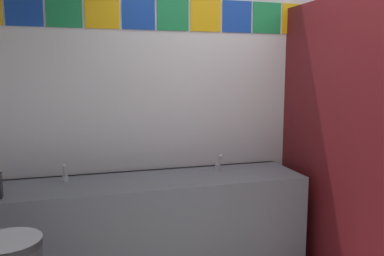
% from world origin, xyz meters
% --- Properties ---
extents(wall_back, '(4.32, 0.09, 2.75)m').
position_xyz_m(wall_back, '(-0.00, 1.45, 1.38)').
color(wall_back, silver).
rests_on(wall_back, ground_plane).
extents(vanity_counter, '(2.34, 0.58, 0.82)m').
position_xyz_m(vanity_counter, '(-0.94, 1.12, 0.42)').
color(vanity_counter, slate).
rests_on(vanity_counter, ground_plane).
extents(faucet_left, '(0.04, 0.10, 0.14)m').
position_xyz_m(faucet_left, '(-1.52, 1.21, 0.88)').
color(faucet_left, silver).
rests_on(faucet_left, vanity_counter).
extents(faucet_right, '(0.04, 0.10, 0.14)m').
position_xyz_m(faucet_right, '(-0.35, 1.21, 0.88)').
color(faucet_right, silver).
rests_on(faucet_right, vanity_counter).
extents(toilet, '(0.39, 0.49, 0.74)m').
position_xyz_m(toilet, '(0.86, 0.93, 0.30)').
color(toilet, white).
rests_on(toilet, ground_plane).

